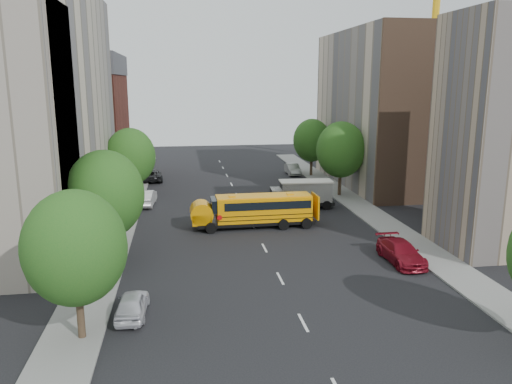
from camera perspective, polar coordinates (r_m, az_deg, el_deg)
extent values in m
plane|color=black|center=(39.51, 0.48, -5.49)|extent=(120.00, 120.00, 0.00)
cube|color=slate|center=(44.16, -15.52, -3.93)|extent=(3.00, 80.00, 0.12)
cube|color=slate|center=(47.17, 13.43, -2.76)|extent=(3.00, 80.00, 0.12)
cube|color=silver|center=(49.02, -1.37, -1.91)|extent=(0.15, 64.00, 0.01)
cube|color=#C0B59B|center=(44.79, -24.50, 8.58)|extent=(10.00, 26.00, 20.00)
cube|color=maroon|center=(66.43, -19.19, 6.90)|extent=(10.00, 15.00, 13.00)
cube|color=#C7B39B|center=(62.01, 14.29, 9.17)|extent=(10.00, 22.00, 18.00)
cube|color=brown|center=(52.06, 19.00, 8.31)|extent=(10.10, 0.30, 18.00)
cylinder|color=gold|center=(73.62, 19.64, 15.94)|extent=(1.00, 1.00, 35.00)
cylinder|color=#38281C|center=(26.01, -19.43, -12.94)|extent=(0.36, 0.36, 2.70)
ellipsoid|color=#165219|center=(24.81, -19.98, -6.02)|extent=(4.80, 4.80, 5.52)
cylinder|color=#38281C|center=(35.16, -16.51, -5.86)|extent=(0.36, 0.36, 2.88)
ellipsoid|color=#165219|center=(34.24, -16.87, -0.26)|extent=(5.12, 5.12, 5.89)
cylinder|color=#38281C|center=(52.46, -13.96, 0.25)|extent=(0.36, 0.36, 2.81)
ellipsoid|color=#165219|center=(51.86, -14.16, 3.96)|extent=(4.99, 4.99, 5.74)
cylinder|color=#38281C|center=(54.90, 9.54, 1.07)|extent=(0.36, 0.36, 2.95)
ellipsoid|color=#165219|center=(54.31, 9.67, 4.80)|extent=(5.25, 5.25, 6.04)
cylinder|color=#38281C|center=(66.23, 6.32, 3.02)|extent=(0.36, 0.36, 2.74)
ellipsoid|color=#165219|center=(65.77, 6.39, 5.89)|extent=(4.86, 4.86, 5.59)
cube|color=black|center=(42.77, -0.05, -3.39)|extent=(10.07, 2.43, 0.27)
cube|color=orange|center=(42.57, 0.78, -1.84)|extent=(8.09, 2.36, 2.06)
cube|color=orange|center=(42.17, -5.59, -2.92)|extent=(1.64, 2.08, 0.90)
cube|color=black|center=(41.96, -4.34, -1.46)|extent=(0.48, 2.07, 1.08)
cube|color=orange|center=(42.32, 0.78, -0.47)|extent=(8.09, 2.18, 0.13)
cube|color=black|center=(42.49, 1.02, -1.25)|extent=(7.38, 2.40, 0.67)
cube|color=black|center=(42.75, 0.78, -2.77)|extent=(8.10, 2.41, 0.05)
cube|color=black|center=(42.66, 0.78, -2.31)|extent=(8.10, 2.41, 0.05)
cube|color=orange|center=(43.46, 6.08, -1.61)|extent=(0.17, 2.24, 2.06)
cube|color=orange|center=(41.95, -2.47, -0.47)|extent=(0.55, 0.55, 0.09)
cube|color=orange|center=(42.71, 3.50, -0.25)|extent=(0.55, 0.55, 0.09)
cylinder|color=orange|center=(42.05, -5.61, -2.33)|extent=(1.91, 2.09, 1.88)
cylinder|color=red|center=(41.02, -3.73, -2.87)|extent=(0.45, 0.04, 0.45)
cylinder|color=black|center=(41.30, -4.60, -4.08)|extent=(0.90, 0.28, 0.90)
cylinder|color=black|center=(43.44, -4.86, -3.24)|extent=(0.90, 0.28, 0.90)
cylinder|color=black|center=(42.08, 2.85, -3.73)|extent=(0.90, 0.28, 0.90)
cylinder|color=black|center=(44.19, 2.23, -2.93)|extent=(0.90, 0.28, 0.90)
cylinder|color=black|center=(42.49, 5.22, -3.61)|extent=(0.90, 0.28, 0.90)
cylinder|color=black|center=(44.58, 4.49, -2.82)|extent=(0.90, 0.28, 0.90)
cube|color=black|center=(49.42, 5.11, -1.20)|extent=(6.52, 2.52, 0.32)
cube|color=white|center=(49.26, 5.75, 0.08)|extent=(5.02, 2.32, 1.92)
cube|color=white|center=(48.87, 2.42, -0.35)|extent=(1.61, 2.11, 1.28)
cube|color=silver|center=(49.05, 5.77, 1.23)|extent=(5.24, 2.44, 0.13)
cylinder|color=black|center=(48.05, 2.58, -1.67)|extent=(0.91, 0.32, 0.90)
cylinder|color=black|center=(50.10, 2.25, -1.07)|extent=(0.91, 0.32, 0.90)
cylinder|color=black|center=(48.46, 5.58, -1.59)|extent=(0.91, 0.32, 0.90)
cylinder|color=black|center=(50.49, 5.13, -1.01)|extent=(0.91, 0.32, 0.90)
cylinder|color=black|center=(48.94, 8.28, -1.52)|extent=(0.91, 0.32, 0.90)
cylinder|color=black|center=(50.96, 7.73, -0.94)|extent=(0.91, 0.32, 0.90)
imported|color=silver|center=(27.89, -13.97, -12.36)|extent=(1.72, 3.90, 1.31)
imported|color=silver|center=(51.41, -12.47, -0.62)|extent=(2.06, 4.90, 1.58)
imported|color=black|center=(63.92, -11.77, 1.89)|extent=(2.75, 5.28, 1.42)
imported|color=maroon|center=(35.98, 16.24, -6.61)|extent=(2.13, 5.07, 1.46)
imported|color=#34435B|center=(55.04, 7.12, 0.28)|extent=(1.82, 3.87, 1.28)
imported|color=gray|center=(67.07, 4.20, 2.63)|extent=(1.61, 4.46, 1.46)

